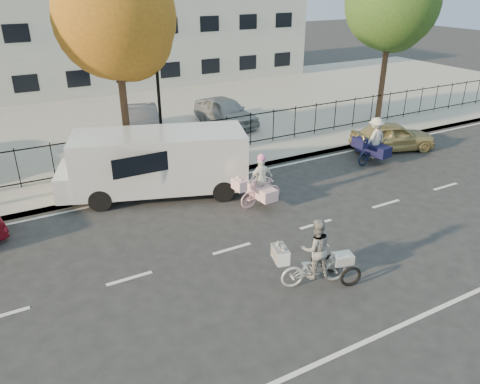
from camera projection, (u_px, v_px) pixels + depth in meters
ground at (232, 249)px, 13.38m from camera, size 120.00×120.00×0.00m
road_markings at (232, 249)px, 13.38m from camera, size 60.00×9.52×0.01m
curb at (168, 184)px, 17.36m from camera, size 60.00×0.10×0.15m
sidewalk at (158, 175)px, 18.19m from camera, size 60.00×2.20×0.15m
parking_lot at (101, 119)px, 25.26m from camera, size 60.00×15.60×0.15m
iron_fence at (147, 146)px, 18.72m from camera, size 58.00×0.06×1.50m
building at (60, 42)px, 31.97m from camera, size 34.00×10.00×6.00m
lamppost at (159, 92)px, 17.70m from camera, size 0.36×0.36×4.33m
street_sign at (102, 144)px, 17.37m from camera, size 0.85×0.06×1.80m
zebra_trike at (315, 260)px, 11.59m from camera, size 2.13×1.19×1.82m
unicorn_bike at (260, 187)px, 15.64m from camera, size 1.85×1.29×1.86m
bull_bike at (374, 145)px, 19.27m from camera, size 2.12×1.47×1.93m
white_van at (157, 162)px, 16.20m from camera, size 6.89×3.93×2.27m
gold_sedan at (393, 136)px, 20.77m from camera, size 4.00×2.56×1.27m
lot_car_c at (143, 120)px, 22.40m from camera, size 2.24×4.24×1.33m
lot_car_d at (226, 112)px, 23.75m from camera, size 2.20×4.29×1.40m
tree_mid at (119, 23)px, 16.63m from camera, size 4.34×4.34×7.95m
tree_east at (393, 7)px, 22.43m from camera, size 4.48×4.48×8.21m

